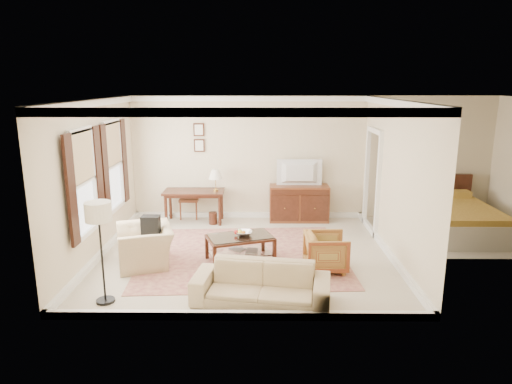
{
  "coord_description": "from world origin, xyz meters",
  "views": [
    {
      "loc": [
        0.28,
        -8.18,
        3.19
      ],
      "look_at": [
        0.2,
        0.3,
        1.15
      ],
      "focal_mm": 32.0,
      "sensor_mm": 36.0,
      "label": 1
    }
  ],
  "objects_px": {
    "sideboard": "(299,203)",
    "striped_armchair": "(326,250)",
    "writing_desk": "(194,195)",
    "tv": "(300,165)",
    "club_armchair": "(145,239)",
    "sofa": "(261,278)",
    "coffee_table": "(240,242)"
  },
  "relations": [
    {
      "from": "writing_desk",
      "to": "coffee_table",
      "type": "bearing_deg",
      "value": -64.08
    },
    {
      "from": "sideboard",
      "to": "coffee_table",
      "type": "relative_size",
      "value": 1.04
    },
    {
      "from": "club_armchair",
      "to": "sofa",
      "type": "bearing_deg",
      "value": 36.57
    },
    {
      "from": "writing_desk",
      "to": "tv",
      "type": "xyz_separation_m",
      "value": [
        2.45,
        0.13,
        0.7
      ]
    },
    {
      "from": "tv",
      "to": "sofa",
      "type": "bearing_deg",
      "value": 77.79
    },
    {
      "from": "writing_desk",
      "to": "coffee_table",
      "type": "height_order",
      "value": "writing_desk"
    },
    {
      "from": "tv",
      "to": "writing_desk",
      "type": "bearing_deg",
      "value": 3.08
    },
    {
      "from": "striped_armchair",
      "to": "sofa",
      "type": "distance_m",
      "value": 1.67
    },
    {
      "from": "club_armchair",
      "to": "tv",
      "type": "bearing_deg",
      "value": 113.75
    },
    {
      "from": "striped_armchair",
      "to": "sofa",
      "type": "height_order",
      "value": "sofa"
    },
    {
      "from": "coffee_table",
      "to": "sofa",
      "type": "distance_m",
      "value": 1.65
    },
    {
      "from": "writing_desk",
      "to": "striped_armchair",
      "type": "relative_size",
      "value": 1.91
    },
    {
      "from": "striped_armchair",
      "to": "tv",
      "type": "bearing_deg",
      "value": 2.99
    },
    {
      "from": "coffee_table",
      "to": "club_armchair",
      "type": "height_order",
      "value": "club_armchair"
    },
    {
      "from": "writing_desk",
      "to": "coffee_table",
      "type": "xyz_separation_m",
      "value": [
        1.17,
        -2.41,
        -0.27
      ]
    },
    {
      "from": "sideboard",
      "to": "writing_desk",
      "type": "bearing_deg",
      "value": -176.45
    },
    {
      "from": "club_armchair",
      "to": "sideboard",
      "type": "bearing_deg",
      "value": 113.96
    },
    {
      "from": "sideboard",
      "to": "sofa",
      "type": "bearing_deg",
      "value": -102.16
    },
    {
      "from": "sideboard",
      "to": "striped_armchair",
      "type": "bearing_deg",
      "value": -85.49
    },
    {
      "from": "coffee_table",
      "to": "striped_armchair",
      "type": "height_order",
      "value": "striped_armchair"
    },
    {
      "from": "sofa",
      "to": "club_armchair",
      "type": "bearing_deg",
      "value": 153.57
    },
    {
      "from": "writing_desk",
      "to": "sideboard",
      "type": "height_order",
      "value": "sideboard"
    },
    {
      "from": "writing_desk",
      "to": "sideboard",
      "type": "distance_m",
      "value": 2.46
    },
    {
      "from": "writing_desk",
      "to": "tv",
      "type": "relative_size",
      "value": 1.38
    },
    {
      "from": "tv",
      "to": "striped_armchair",
      "type": "xyz_separation_m",
      "value": [
        0.23,
        -2.92,
        -0.99
      ]
    },
    {
      "from": "writing_desk",
      "to": "club_armchair",
      "type": "relative_size",
      "value": 1.3
    },
    {
      "from": "coffee_table",
      "to": "tv",
      "type": "bearing_deg",
      "value": 63.3
    },
    {
      "from": "writing_desk",
      "to": "coffee_table",
      "type": "relative_size",
      "value": 1.05
    },
    {
      "from": "writing_desk",
      "to": "striped_armchair",
      "type": "distance_m",
      "value": 3.87
    },
    {
      "from": "tv",
      "to": "coffee_table",
      "type": "xyz_separation_m",
      "value": [
        -1.28,
        -2.54,
        -0.97
      ]
    },
    {
      "from": "striped_armchair",
      "to": "sofa",
      "type": "xyz_separation_m",
      "value": [
        -1.13,
        -1.23,
        0.03
      ]
    },
    {
      "from": "sofa",
      "to": "striped_armchair",
      "type": "bearing_deg",
      "value": 56.1
    }
  ]
}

